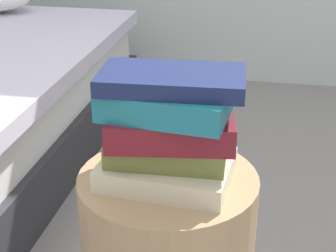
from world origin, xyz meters
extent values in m
cube|color=beige|center=(0.00, -0.01, 0.50)|extent=(0.28, 0.22, 0.05)
cube|color=olive|center=(0.00, 0.01, 0.55)|extent=(0.25, 0.17, 0.05)
cube|color=maroon|center=(0.01, 0.00, 0.60)|extent=(0.27, 0.21, 0.06)
cube|color=#1E727F|center=(0.00, -0.01, 0.65)|extent=(0.27, 0.20, 0.06)
cube|color=#19234C|center=(0.01, -0.01, 0.70)|extent=(0.29, 0.17, 0.03)
camera|label=1|loc=(0.17, -0.97, 1.05)|focal=56.84mm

